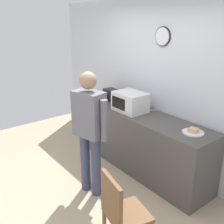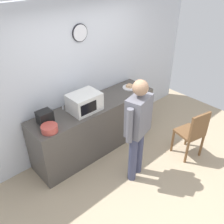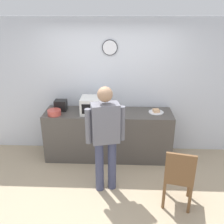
{
  "view_description": "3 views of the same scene",
  "coord_description": "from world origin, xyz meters",
  "px_view_note": "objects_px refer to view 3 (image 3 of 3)",
  "views": [
    {
      "loc": [
        2.65,
        -1.47,
        2.33
      ],
      "look_at": [
        -0.15,
        0.72,
        1.05
      ],
      "focal_mm": 42.23,
      "sensor_mm": 36.0,
      "label": 1
    },
    {
      "loc": [
        -2.23,
        -1.64,
        3.05
      ],
      "look_at": [
        -0.05,
        0.74,
        1.01
      ],
      "focal_mm": 39.22,
      "sensor_mm": 36.0,
      "label": 2
    },
    {
      "loc": [
        0.23,
        -3.04,
        2.68
      ],
      "look_at": [
        0.07,
        0.83,
        1.1
      ],
      "focal_mm": 39.84,
      "sensor_mm": 36.0,
      "label": 3
    }
  ],
  "objects_px": {
    "spoon_utensil": "(108,107)",
    "wooden_chair": "(179,176)",
    "sandwich_plate": "(156,112)",
    "salad_bowl": "(54,112)",
    "person_standing": "(105,133)",
    "microwave": "(95,105)",
    "fork_utensil": "(86,106)",
    "toaster": "(61,105)"
  },
  "relations": [
    {
      "from": "sandwich_plate",
      "to": "wooden_chair",
      "type": "relative_size",
      "value": 0.29
    },
    {
      "from": "toaster",
      "to": "wooden_chair",
      "type": "distance_m",
      "value": 2.46
    },
    {
      "from": "salad_bowl",
      "to": "spoon_utensil",
      "type": "xyz_separation_m",
      "value": [
        0.94,
        0.44,
        -0.04
      ]
    },
    {
      "from": "person_standing",
      "to": "spoon_utensil",
      "type": "bearing_deg",
      "value": 91.88
    },
    {
      "from": "toaster",
      "to": "person_standing",
      "type": "height_order",
      "value": "person_standing"
    },
    {
      "from": "microwave",
      "to": "sandwich_plate",
      "type": "distance_m",
      "value": 1.14
    },
    {
      "from": "person_standing",
      "to": "wooden_chair",
      "type": "xyz_separation_m",
      "value": [
        1.06,
        -0.34,
        -0.48
      ]
    },
    {
      "from": "microwave",
      "to": "spoon_utensil",
      "type": "distance_m",
      "value": 0.41
    },
    {
      "from": "microwave",
      "to": "spoon_utensil",
      "type": "height_order",
      "value": "microwave"
    },
    {
      "from": "person_standing",
      "to": "toaster",
      "type": "bearing_deg",
      "value": 130.89
    },
    {
      "from": "microwave",
      "to": "salad_bowl",
      "type": "height_order",
      "value": "microwave"
    },
    {
      "from": "toaster",
      "to": "person_standing",
      "type": "distance_m",
      "value": 1.39
    },
    {
      "from": "microwave",
      "to": "salad_bowl",
      "type": "xyz_separation_m",
      "value": [
        -0.72,
        -0.12,
        -0.1
      ]
    },
    {
      "from": "spoon_utensil",
      "to": "toaster",
      "type": "bearing_deg",
      "value": -166.95
    },
    {
      "from": "microwave",
      "to": "wooden_chair",
      "type": "relative_size",
      "value": 0.53
    },
    {
      "from": "spoon_utensil",
      "to": "wooden_chair",
      "type": "bearing_deg",
      "value": -55.52
    },
    {
      "from": "sandwich_plate",
      "to": "toaster",
      "type": "xyz_separation_m",
      "value": [
        -1.78,
        0.05,
        0.08
      ]
    },
    {
      "from": "sandwich_plate",
      "to": "wooden_chair",
      "type": "bearing_deg",
      "value": -82.31
    },
    {
      "from": "microwave",
      "to": "spoon_utensil",
      "type": "xyz_separation_m",
      "value": [
        0.21,
        0.32,
        -0.15
      ]
    },
    {
      "from": "salad_bowl",
      "to": "toaster",
      "type": "distance_m",
      "value": 0.25
    },
    {
      "from": "sandwich_plate",
      "to": "wooden_chair",
      "type": "distance_m",
      "value": 1.43
    },
    {
      "from": "sandwich_plate",
      "to": "toaster",
      "type": "distance_m",
      "value": 1.79
    },
    {
      "from": "salad_bowl",
      "to": "toaster",
      "type": "height_order",
      "value": "toaster"
    },
    {
      "from": "salad_bowl",
      "to": "person_standing",
      "type": "relative_size",
      "value": 0.14
    },
    {
      "from": "salad_bowl",
      "to": "person_standing",
      "type": "bearing_deg",
      "value": -39.83
    },
    {
      "from": "wooden_chair",
      "to": "salad_bowl",
      "type": "bearing_deg",
      "value": 150.31
    },
    {
      "from": "microwave",
      "to": "person_standing",
      "type": "xyz_separation_m",
      "value": [
        0.26,
        -0.93,
        -0.08
      ]
    },
    {
      "from": "person_standing",
      "to": "fork_utensil",
      "type": "bearing_deg",
      "value": 110.26
    },
    {
      "from": "spoon_utensil",
      "to": "wooden_chair",
      "type": "height_order",
      "value": "spoon_utensil"
    },
    {
      "from": "salad_bowl",
      "to": "person_standing",
      "type": "xyz_separation_m",
      "value": [
        0.98,
        -0.82,
        0.02
      ]
    },
    {
      "from": "microwave",
      "to": "fork_utensil",
      "type": "xyz_separation_m",
      "value": [
        -0.21,
        0.33,
        -0.15
      ]
    },
    {
      "from": "microwave",
      "to": "person_standing",
      "type": "height_order",
      "value": "person_standing"
    },
    {
      "from": "microwave",
      "to": "person_standing",
      "type": "bearing_deg",
      "value": -74.68
    },
    {
      "from": "sandwich_plate",
      "to": "fork_utensil",
      "type": "relative_size",
      "value": 1.62
    },
    {
      "from": "salad_bowl",
      "to": "microwave",
      "type": "bearing_deg",
      "value": 9.35
    },
    {
      "from": "microwave",
      "to": "wooden_chair",
      "type": "bearing_deg",
      "value": -44.26
    },
    {
      "from": "fork_utensil",
      "to": "wooden_chair",
      "type": "xyz_separation_m",
      "value": [
        1.52,
        -1.61,
        -0.41
      ]
    },
    {
      "from": "salad_bowl",
      "to": "fork_utensil",
      "type": "bearing_deg",
      "value": 41.51
    },
    {
      "from": "person_standing",
      "to": "sandwich_plate",
      "type": "bearing_deg",
      "value": 49.01
    },
    {
      "from": "toaster",
      "to": "spoon_utensil",
      "type": "bearing_deg",
      "value": 13.05
    },
    {
      "from": "toaster",
      "to": "fork_utensil",
      "type": "relative_size",
      "value": 1.29
    },
    {
      "from": "salad_bowl",
      "to": "person_standing",
      "type": "height_order",
      "value": "person_standing"
    }
  ]
}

